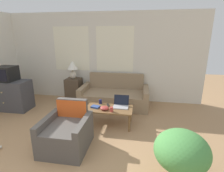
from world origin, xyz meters
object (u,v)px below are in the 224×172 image
object	(u,v)px
table_lamp	(73,68)
book_red	(95,107)
television	(6,74)
tv_remote	(108,105)
snack_bowl	(105,108)
potted_plant	(181,152)
laptop	(121,104)
coffee_table	(109,110)
armchair	(67,133)
cup_yellow	(111,109)
couch	(115,96)
cup_navy	(100,102)

from	to	relation	value
table_lamp	book_red	world-z (taller)	table_lamp
television	tv_remote	bearing A→B (deg)	-6.02
snack_bowl	potted_plant	distance (m)	1.86
television	laptop	world-z (taller)	television
coffee_table	laptop	distance (m)	0.29
armchair	coffee_table	bearing A→B (deg)	57.22
television	potted_plant	size ratio (longest dim) A/B	0.59
cup_yellow	laptop	bearing A→B (deg)	61.67
television	book_red	xyz separation A→B (m)	(2.50, -0.46, -0.56)
television	coffee_table	xyz separation A→B (m)	(2.80, -0.42, -0.62)
table_lamp	laptop	size ratio (longest dim) A/B	1.58
couch	coffee_table	distance (m)	1.18
couch	tv_remote	distance (m)	1.05
potted_plant	cup_navy	bearing A→B (deg)	131.62
coffee_table	tv_remote	distance (m)	0.15
cup_navy	cup_yellow	size ratio (longest dim) A/B	0.92
laptop	book_red	bearing A→B (deg)	-164.84
tv_remote	television	bearing A→B (deg)	173.98
book_red	tv_remote	world-z (taller)	book_red
laptop	book_red	world-z (taller)	laptop
armchair	snack_bowl	world-z (taller)	armchair
potted_plant	cup_yellow	bearing A→B (deg)	132.24
cup_navy	snack_bowl	size ratio (longest dim) A/B	0.51
armchair	tv_remote	distance (m)	1.20
couch	armchair	size ratio (longest dim) A/B	2.30
cup_navy	book_red	world-z (taller)	cup_navy
tv_remote	book_red	bearing A→B (deg)	-145.64
table_lamp	potted_plant	size ratio (longest dim) A/B	0.68
book_red	tv_remote	bearing A→B (deg)	34.36
television	cup_yellow	bearing A→B (deg)	-12.06
cup_navy	tv_remote	bearing A→B (deg)	-20.92
armchair	laptop	distance (m)	1.35
laptop	armchair	bearing A→B (deg)	-129.16
television	laptop	bearing A→B (deg)	-5.85
cup_yellow	snack_bowl	world-z (taller)	cup_yellow
laptop	book_red	xyz separation A→B (m)	(-0.55, -0.15, -0.04)
television	cup_navy	size ratio (longest dim) A/B	4.80
cup_navy	potted_plant	bearing A→B (deg)	-48.38
coffee_table	potted_plant	world-z (taller)	potted_plant
armchair	cup_yellow	world-z (taller)	armchair
laptop	tv_remote	world-z (taller)	laptop
book_red	potted_plant	bearing A→B (deg)	-42.72
armchair	laptop	world-z (taller)	armchair
armchair	book_red	distance (m)	0.95
armchair	cup_navy	xyz separation A→B (m)	(0.35, 1.13, 0.19)
couch	book_red	size ratio (longest dim) A/B	9.00
coffee_table	armchair	bearing A→B (deg)	-122.78
book_red	coffee_table	bearing A→B (deg)	7.51
armchair	potted_plant	world-z (taller)	armchair
tv_remote	cup_navy	bearing A→B (deg)	159.08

